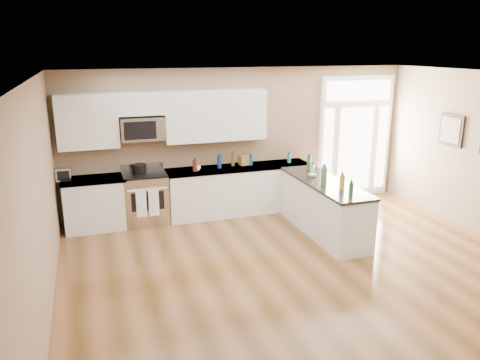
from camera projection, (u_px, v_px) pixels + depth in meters
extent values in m
plane|color=#553818|center=(340.00, 303.00, 6.00)|extent=(8.00, 8.00, 0.00)
plane|color=#8D7459|center=(242.00, 140.00, 9.27)|extent=(7.00, 0.00, 7.00)
plane|color=#8D7459|center=(31.00, 235.00, 4.56)|extent=(0.00, 8.00, 8.00)
plane|color=white|center=(355.00, 81.00, 5.23)|extent=(8.00, 8.00, 0.00)
cube|color=white|center=(95.00, 205.00, 8.38)|extent=(1.06, 0.62, 0.90)
cube|color=black|center=(97.00, 225.00, 8.49)|extent=(1.02, 0.52, 0.10)
cube|color=black|center=(93.00, 179.00, 8.25)|extent=(1.10, 0.66, 0.04)
cube|color=white|center=(239.00, 191.00, 9.20)|extent=(2.81, 0.62, 0.90)
cube|color=black|center=(239.00, 210.00, 9.31)|extent=(2.77, 0.52, 0.10)
cube|color=black|center=(239.00, 167.00, 9.07)|extent=(2.85, 0.66, 0.04)
cube|color=white|center=(323.00, 208.00, 8.20)|extent=(0.65, 2.28, 0.90)
cube|color=black|center=(322.00, 229.00, 8.31)|extent=(0.61, 2.18, 0.10)
cube|color=black|center=(325.00, 182.00, 8.07)|extent=(0.69, 2.32, 0.04)
cube|color=white|center=(87.00, 122.00, 8.10)|extent=(1.04, 0.33, 0.95)
cube|color=white|center=(216.00, 116.00, 8.80)|extent=(1.94, 0.33, 0.95)
cube|color=white|center=(141.00, 104.00, 8.31)|extent=(0.82, 0.33, 0.40)
cube|color=silver|center=(142.00, 128.00, 8.40)|extent=(0.78, 0.40, 0.42)
cube|color=black|center=(140.00, 131.00, 8.19)|extent=(0.56, 0.01, 0.32)
cube|color=white|center=(355.00, 138.00, 10.03)|extent=(1.70, 0.08, 2.60)
cube|color=white|center=(355.00, 149.00, 10.05)|extent=(0.78, 0.02, 1.80)
cube|color=white|center=(328.00, 151.00, 9.85)|extent=(0.22, 0.02, 1.80)
cube|color=white|center=(381.00, 147.00, 10.25)|extent=(0.22, 0.02, 1.80)
cube|color=white|center=(359.00, 91.00, 9.71)|extent=(1.50, 0.02, 0.40)
cube|color=black|center=(451.00, 130.00, 8.59)|extent=(0.04, 0.58, 0.58)
cube|color=brown|center=(450.00, 130.00, 8.58)|extent=(0.01, 0.46, 0.46)
cube|color=silver|center=(146.00, 199.00, 8.65)|extent=(0.78, 0.64, 0.92)
cube|color=black|center=(144.00, 174.00, 8.52)|extent=(0.78, 0.60, 0.03)
cube|color=silver|center=(142.00, 167.00, 8.77)|extent=(0.78, 0.04, 0.14)
cube|color=black|center=(148.00, 201.00, 8.33)|extent=(0.58, 0.01, 0.34)
cylinder|color=silver|center=(147.00, 190.00, 8.25)|extent=(0.70, 0.02, 0.02)
cube|color=white|center=(141.00, 204.00, 8.27)|extent=(0.18, 0.02, 0.50)
cube|color=white|center=(154.00, 202.00, 8.33)|extent=(0.18, 0.02, 0.50)
cylinder|color=black|center=(139.00, 169.00, 8.48)|extent=(0.26, 0.26, 0.19)
cube|color=silver|center=(64.00, 174.00, 8.10)|extent=(0.26, 0.21, 0.22)
cube|color=olive|center=(245.00, 160.00, 9.17)|extent=(0.24, 0.19, 0.18)
imported|color=white|center=(64.00, 177.00, 8.20)|extent=(0.21, 0.21, 0.05)
imported|color=white|center=(312.00, 175.00, 8.34)|extent=(0.18, 0.18, 0.05)
imported|color=white|center=(197.00, 168.00, 8.75)|extent=(0.14, 0.14, 0.10)
cylinder|color=#19591E|center=(351.00, 189.00, 7.27)|extent=(0.07, 0.07, 0.21)
cylinder|color=navy|center=(251.00, 160.00, 9.16)|extent=(0.08, 0.08, 0.18)
cylinder|color=brown|center=(233.00, 159.00, 9.09)|extent=(0.06, 0.06, 0.25)
cylinder|color=olive|center=(342.00, 182.00, 7.54)|extent=(0.08, 0.08, 0.25)
cylinder|color=#26727F|center=(289.00, 158.00, 9.35)|extent=(0.07, 0.07, 0.18)
cylinder|color=#591919|center=(195.00, 166.00, 8.68)|extent=(0.08, 0.08, 0.22)
cylinder|color=#B2B2B7|center=(312.00, 169.00, 8.46)|extent=(0.08, 0.08, 0.19)
cylinder|color=navy|center=(219.00, 162.00, 8.91)|extent=(0.08, 0.08, 0.24)
cylinder|color=#3F7226|center=(325.00, 176.00, 7.82)|extent=(0.08, 0.08, 0.30)
cylinder|color=#19591E|center=(309.00, 163.00, 8.74)|extent=(0.08, 0.08, 0.27)
cylinder|color=navy|center=(324.00, 173.00, 8.14)|extent=(0.07, 0.07, 0.24)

